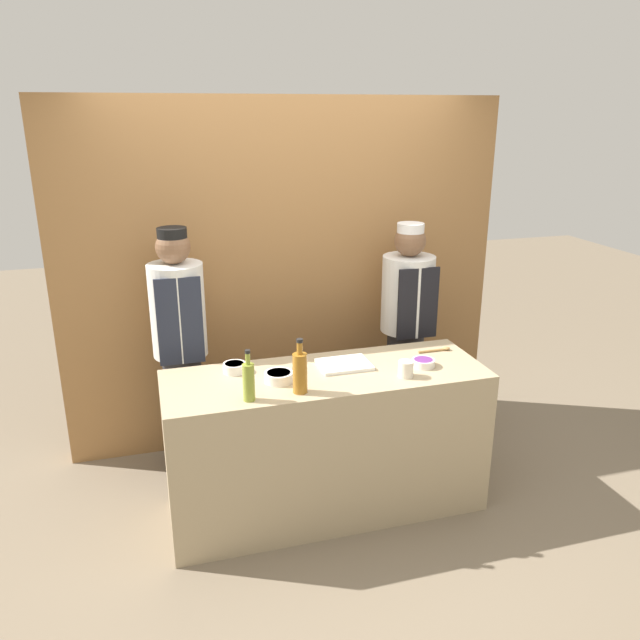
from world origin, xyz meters
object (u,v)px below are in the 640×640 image
object	(u,v)px
bottle_oil	(249,381)
chef_left	(181,346)
sauce_bowl_purple	(423,362)
sauce_bowl_brown	(279,376)
cup_cream	(406,369)
bottle_amber	(300,372)
chef_right	(406,328)
sauce_bowl_red	(234,367)
wooden_spoon	(438,350)
cutting_board	(344,365)

from	to	relation	value
bottle_oil	chef_left	xyz separation A→B (m)	(-0.29, 0.84, -0.09)
sauce_bowl_purple	sauce_bowl_brown	world-z (taller)	sauce_bowl_brown
bottle_oil	cup_cream	xyz separation A→B (m)	(0.90, 0.05, -0.06)
bottle_amber	chef_right	xyz separation A→B (m)	(0.97, 0.82, -0.13)
sauce_bowl_red	chef_left	distance (m)	0.53
wooden_spoon	chef_right	xyz separation A→B (m)	(0.00, 0.49, -0.03)
sauce_bowl_red	chef_left	size ratio (longest dim) A/B	0.08
bottle_amber	chef_left	bearing A→B (deg)	124.41
sauce_bowl_brown	chef_right	world-z (taller)	chef_right
sauce_bowl_red	chef_right	distance (m)	1.35
sauce_bowl_brown	cup_cream	world-z (taller)	cup_cream
sauce_bowl_purple	cup_cream	distance (m)	0.19
cutting_board	cup_cream	bearing A→B (deg)	-39.96
sauce_bowl_purple	chef_right	world-z (taller)	chef_right
sauce_bowl_brown	wooden_spoon	world-z (taller)	sauce_bowl_brown
sauce_bowl_red	bottle_oil	distance (m)	0.39
wooden_spoon	chef_right	bearing A→B (deg)	89.52
sauce_bowl_brown	sauce_bowl_red	world-z (taller)	same
sauce_bowl_brown	sauce_bowl_purple	bearing A→B (deg)	-1.59
sauce_bowl_purple	chef_right	size ratio (longest dim) A/B	0.08
wooden_spoon	bottle_amber	bearing A→B (deg)	-160.94
sauce_bowl_red	wooden_spoon	bearing A→B (deg)	-1.29
sauce_bowl_red	cutting_board	world-z (taller)	sauce_bowl_red
wooden_spoon	chef_left	bearing A→B (deg)	162.33
sauce_bowl_brown	cutting_board	size ratio (longest dim) A/B	0.53
cup_cream	wooden_spoon	world-z (taller)	cup_cream
sauce_bowl_red	wooden_spoon	distance (m)	1.26
cutting_board	chef_left	xyz separation A→B (m)	(-0.90, 0.55, 0.01)
cutting_board	bottle_oil	world-z (taller)	bottle_oil
cutting_board	wooden_spoon	xyz separation A→B (m)	(0.63, 0.06, 0.00)
sauce_bowl_red	cutting_board	xyz separation A→B (m)	(0.63, -0.09, -0.02)
sauce_bowl_red	bottle_oil	xyz separation A→B (m)	(0.02, -0.38, 0.08)
cutting_board	bottle_oil	size ratio (longest dim) A/B	1.08
wooden_spoon	sauce_bowl_red	bearing A→B (deg)	178.71
cup_cream	wooden_spoon	distance (m)	0.46
chef_left	sauce_bowl_purple	bearing A→B (deg)	-26.85
sauce_bowl_purple	sauce_bowl_brown	size ratio (longest dim) A/B	0.84
sauce_bowl_brown	cutting_board	bearing A→B (deg)	14.27
sauce_bowl_purple	cutting_board	xyz separation A→B (m)	(-0.44, 0.13, -0.01)
sauce_bowl_brown	chef_left	bearing A→B (deg)	126.43
sauce_bowl_brown	cutting_board	world-z (taller)	sauce_bowl_brown
chef_left	chef_right	distance (m)	1.54
chef_left	wooden_spoon	bearing A→B (deg)	-17.67
sauce_bowl_red	cutting_board	bearing A→B (deg)	-8.24
sauce_bowl_purple	bottle_amber	distance (m)	0.80
sauce_bowl_red	bottle_amber	bearing A→B (deg)	-50.97
cup_cream	sauce_bowl_red	bearing A→B (deg)	160.17
sauce_bowl_purple	chef_right	bearing A→B (deg)	74.25
bottle_oil	cup_cream	size ratio (longest dim) A/B	3.01
sauce_bowl_brown	cup_cream	distance (m)	0.71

